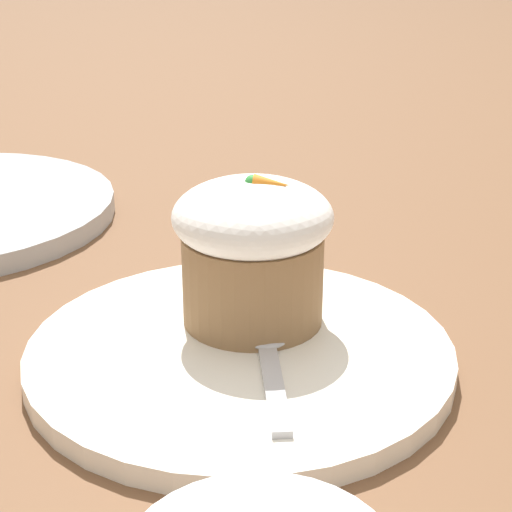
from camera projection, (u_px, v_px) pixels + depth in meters
The scene contains 4 objects.
ground_plane at pixel (240, 364), 0.48m from camera, with size 4.00×4.00×0.00m, color brown.
dessert_plate at pixel (240, 354), 0.48m from camera, with size 0.24×0.24×0.01m.
carrot_cake at pixel (256, 248), 0.49m from camera, with size 0.09×0.09×0.09m.
spoon at pixel (267, 349), 0.47m from camera, with size 0.05×0.12×0.01m.
Camera 1 is at (0.11, -0.41, 0.24)m, focal length 60.00 mm.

